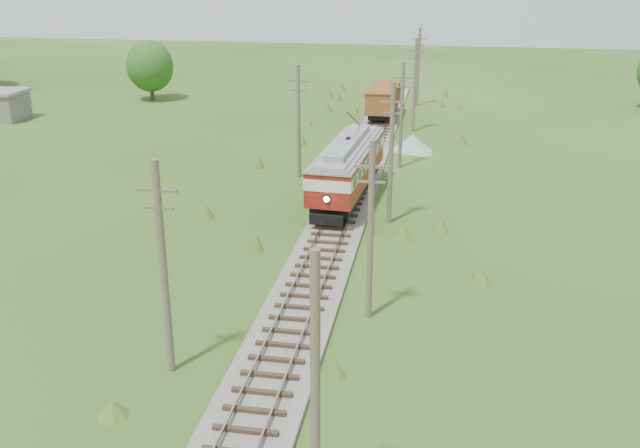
# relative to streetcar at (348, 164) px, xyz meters

# --- Properties ---
(railbed_main) EXTENTS (3.60, 96.00, 0.57)m
(railbed_main) POSITION_rel_streetcar_xyz_m (0.00, -0.75, -2.52)
(railbed_main) COLOR #605B54
(railbed_main) RESTS_ON ground
(streetcar) EXTENTS (3.85, 12.99, 5.89)m
(streetcar) POSITION_rel_streetcar_xyz_m (0.00, 0.00, 0.00)
(streetcar) COLOR black
(streetcar) RESTS_ON ground
(gondola) EXTENTS (2.96, 8.73, 2.88)m
(gondola) POSITION_rel_streetcar_xyz_m (0.00, 27.31, -0.60)
(gondola) COLOR black
(gondola) RESTS_ON ground
(gravel_pile) EXTENTS (3.67, 3.89, 1.33)m
(gravel_pile) POSITION_rel_streetcar_xyz_m (3.86, 14.86, -2.09)
(gravel_pile) COLOR gray
(gravel_pile) RESTS_ON ground
(utility_pole_r_1) EXTENTS (0.30, 0.30, 8.80)m
(utility_pole_r_1) POSITION_rel_streetcar_xyz_m (3.10, -29.75, 1.68)
(utility_pole_r_1) COLOR brown
(utility_pole_r_1) RESTS_ON ground
(utility_pole_r_2) EXTENTS (1.60, 0.30, 8.60)m
(utility_pole_r_2) POSITION_rel_streetcar_xyz_m (3.30, -16.75, 1.71)
(utility_pole_r_2) COLOR brown
(utility_pole_r_2) RESTS_ON ground
(utility_pole_r_3) EXTENTS (1.60, 0.30, 9.00)m
(utility_pole_r_3) POSITION_rel_streetcar_xyz_m (3.20, -3.75, 1.91)
(utility_pole_r_3) COLOR brown
(utility_pole_r_3) RESTS_ON ground
(utility_pole_r_4) EXTENTS (1.60, 0.30, 8.40)m
(utility_pole_r_4) POSITION_rel_streetcar_xyz_m (3.00, 9.25, 1.61)
(utility_pole_r_4) COLOR brown
(utility_pole_r_4) RESTS_ON ground
(utility_pole_r_5) EXTENTS (1.60, 0.30, 8.90)m
(utility_pole_r_5) POSITION_rel_streetcar_xyz_m (3.40, 22.25, 1.86)
(utility_pole_r_5) COLOR brown
(utility_pole_r_5) RESTS_ON ground
(utility_pole_r_6) EXTENTS (1.60, 0.30, 8.70)m
(utility_pole_r_6) POSITION_rel_streetcar_xyz_m (3.20, 35.25, 1.76)
(utility_pole_r_6) COLOR brown
(utility_pole_r_6) RESTS_ON ground
(utility_pole_l_a) EXTENTS (1.60, 0.30, 9.00)m
(utility_pole_l_a) POSITION_rel_streetcar_xyz_m (-4.20, -22.75, 1.91)
(utility_pole_l_a) COLOR brown
(utility_pole_l_a) RESTS_ON ground
(utility_pole_l_b) EXTENTS (1.60, 0.30, 8.60)m
(utility_pole_l_b) POSITION_rel_streetcar_xyz_m (-4.50, 5.25, 1.71)
(utility_pole_l_b) COLOR brown
(utility_pole_l_b) RESTS_ON ground
(tree_mid_a) EXTENTS (5.46, 5.46, 7.03)m
(tree_mid_a) POSITION_rel_streetcar_xyz_m (-28.00, 33.25, 1.31)
(tree_mid_a) COLOR #38281C
(tree_mid_a) RESTS_ON ground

